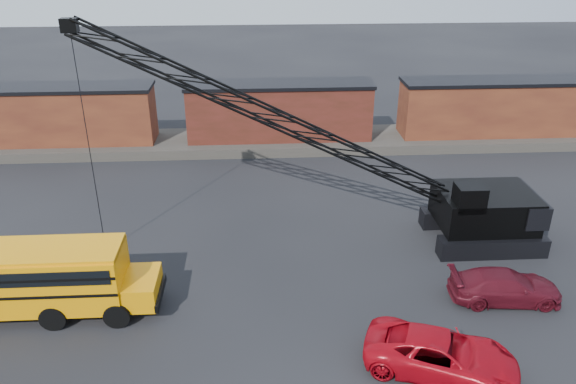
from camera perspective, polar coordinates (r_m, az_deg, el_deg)
The scene contains 9 objects.
ground at distance 23.65m, azimuth 1.65°, elevation -14.46°, with size 160.00×160.00×0.00m, color black.
gravel_berm at distance 42.75m, azimuth -0.86°, elevation 5.16°, with size 120.00×5.00×0.70m, color #443E38.
boxcar_west_near at distance 44.30m, azimuth -22.21°, elevation 7.29°, with size 13.70×3.10×4.17m.
boxcar_mid at distance 41.98m, azimuth -0.88°, elevation 8.25°, with size 13.70×3.10×4.17m.
boxcar_east_near at distance 45.53m, azimuth 19.89°, elevation 8.12°, with size 13.70×3.10×4.17m.
school_bus at distance 26.48m, azimuth -26.27°, elevation -7.86°, with size 11.65×2.65×3.19m.
red_pickup at distance 22.40m, azimuth 15.28°, elevation -15.61°, with size 2.60×5.64×1.57m, color #AD0814.
maroon_suv at distance 26.98m, azimuth 21.20°, elevation -8.93°, with size 1.99×4.90×1.42m, color #4F0E18.
crawler_crane at distance 27.22m, azimuth 2.71°, elevation 5.73°, with size 22.95×4.20×11.79m.
Camera 1 is at (-1.72, -18.06, 15.17)m, focal length 35.00 mm.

